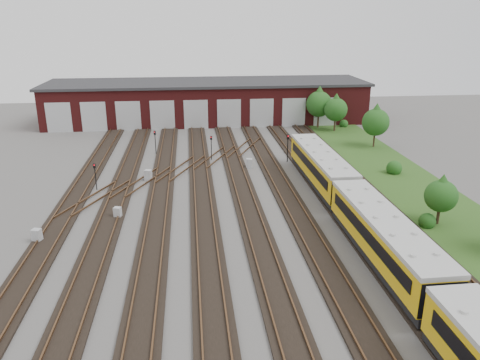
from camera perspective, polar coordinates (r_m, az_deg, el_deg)
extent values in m
plane|color=#494644|center=(39.60, -1.41, -4.92)|extent=(120.00, 120.00, 0.00)
cube|color=black|center=(40.97, -21.41, -5.34)|extent=(2.40, 70.00, 0.18)
cube|color=brown|center=(41.11, -22.40, -5.14)|extent=(0.10, 70.00, 0.15)
cube|color=brown|center=(40.72, -20.46, -5.12)|extent=(0.10, 70.00, 0.15)
cube|color=black|center=(40.08, -15.87, -5.26)|extent=(2.40, 70.00, 0.18)
cube|color=brown|center=(40.15, -16.90, -5.06)|extent=(0.10, 70.00, 0.15)
cube|color=brown|center=(39.89, -14.87, -5.02)|extent=(0.10, 70.00, 0.15)
cube|color=black|center=(39.57, -10.14, -5.11)|extent=(2.40, 70.00, 0.18)
cube|color=brown|center=(39.57, -11.19, -4.93)|extent=(0.10, 70.00, 0.15)
cube|color=brown|center=(39.45, -9.11, -4.87)|extent=(0.10, 70.00, 0.15)
cube|color=black|center=(39.46, -4.32, -4.92)|extent=(2.40, 70.00, 0.18)
cube|color=brown|center=(39.38, -5.37, -4.74)|extent=(0.10, 70.00, 0.15)
cube|color=brown|center=(39.42, -3.28, -4.66)|extent=(0.10, 70.00, 0.15)
cube|color=black|center=(39.76, 1.47, -4.67)|extent=(2.40, 70.00, 0.18)
cube|color=brown|center=(39.61, 0.44, -4.50)|extent=(0.10, 70.00, 0.15)
cube|color=brown|center=(39.79, 2.50, -4.41)|extent=(0.10, 70.00, 0.15)
cube|color=black|center=(40.45, 7.11, -4.39)|extent=(2.40, 70.00, 0.18)
cube|color=brown|center=(40.23, 6.12, -4.23)|extent=(0.10, 70.00, 0.15)
cube|color=brown|center=(40.55, 8.11, -4.12)|extent=(0.10, 70.00, 0.15)
cube|color=black|center=(41.52, 12.51, -4.08)|extent=(2.40, 70.00, 0.18)
cube|color=brown|center=(41.23, 11.58, -3.92)|extent=(0.10, 70.00, 0.15)
cube|color=brown|center=(41.68, 13.46, -3.81)|extent=(0.10, 70.00, 0.15)
cube|color=black|center=(42.93, 17.59, -3.75)|extent=(2.40, 70.00, 0.18)
cube|color=brown|center=(42.59, 16.72, -3.60)|extent=(0.10, 70.00, 0.15)
cube|color=brown|center=(43.16, 18.49, -3.49)|extent=(0.10, 70.00, 0.15)
cube|color=brown|center=(48.95, -11.80, -0.16)|extent=(5.40, 9.62, 0.15)
cube|color=brown|center=(52.49, -7.08, 1.46)|extent=(5.40, 9.62, 0.15)
cube|color=brown|center=(56.37, -2.97, 2.85)|extent=(5.40, 9.62, 0.15)
cube|color=brown|center=(45.83, -17.21, -2.00)|extent=(5.40, 9.62, 0.15)
cube|color=brown|center=(60.54, 0.59, 4.05)|extent=(5.40, 9.62, 0.15)
cube|color=#541515|center=(77.17, -3.99, 9.46)|extent=(50.00, 12.00, 6.00)
cube|color=#2A292C|center=(76.69, -4.05, 11.77)|extent=(51.00, 12.50, 0.40)
cube|color=#AFB1B4|center=(73.85, -21.22, 7.11)|extent=(3.60, 0.12, 4.40)
cube|color=#AFB1B4|center=(72.72, -17.38, 7.36)|extent=(3.60, 0.12, 4.40)
cube|color=#AFB1B4|center=(71.92, -13.45, 7.59)|extent=(3.60, 0.12, 4.40)
cube|color=#AFB1B4|center=(71.46, -9.43, 7.78)|extent=(3.60, 0.12, 4.40)
cube|color=#AFB1B4|center=(71.35, -5.39, 7.94)|extent=(3.60, 0.12, 4.40)
cube|color=#AFB1B4|center=(71.59, -1.35, 8.06)|extent=(3.60, 0.12, 4.40)
cube|color=#AFB1B4|center=(72.18, 2.65, 8.14)|extent=(3.60, 0.12, 4.40)
cube|color=#AFB1B4|center=(73.10, 6.57, 8.18)|extent=(3.60, 0.12, 4.40)
cube|color=#AFB1B4|center=(74.35, 10.37, 8.18)|extent=(3.60, 0.12, 4.40)
cube|color=#234517|center=(53.47, 18.35, 0.67)|extent=(8.00, 55.00, 0.05)
cube|color=black|center=(34.27, 16.95, -8.74)|extent=(2.46, 15.28, 0.61)
cube|color=gold|center=(33.64, 17.18, -6.60)|extent=(2.77, 15.28, 2.24)
cube|color=#B4B5B0|center=(33.12, 17.40, -4.62)|extent=(2.87, 15.28, 0.31)
cube|color=black|center=(33.03, 15.08, -6.39)|extent=(0.17, 13.43, 0.86)
cube|color=black|center=(34.09, 19.31, -6.02)|extent=(0.17, 13.43, 0.86)
cube|color=black|center=(48.10, 9.75, 0.11)|extent=(2.46, 15.28, 0.61)
cube|color=gold|center=(47.65, 9.84, 1.72)|extent=(2.77, 15.28, 2.24)
cube|color=#B4B5B0|center=(47.28, 9.93, 3.19)|extent=(2.87, 15.28, 0.31)
cube|color=black|center=(47.22, 8.30, 1.97)|extent=(0.17, 13.43, 0.86)
cube|color=black|center=(47.97, 11.40, 2.06)|extent=(0.17, 13.43, 0.86)
cylinder|color=black|center=(48.14, -17.18, 0.13)|extent=(0.09, 0.09, 2.24)
cube|color=black|center=(47.73, -17.34, 1.66)|extent=(0.24, 0.16, 0.46)
sphere|color=red|center=(47.62, -17.37, 1.73)|extent=(0.11, 0.11, 0.11)
cylinder|color=black|center=(59.09, -10.27, 4.31)|extent=(0.09, 0.09, 2.44)
cube|color=black|center=(58.73, -10.35, 5.68)|extent=(0.26, 0.20, 0.46)
sphere|color=red|center=(58.62, -10.36, 5.74)|extent=(0.11, 0.11, 0.11)
cylinder|color=black|center=(55.78, -3.51, 3.70)|extent=(0.09, 0.09, 2.46)
cube|color=black|center=(55.40, -3.54, 5.15)|extent=(0.25, 0.18, 0.44)
sphere|color=red|center=(55.30, -3.53, 5.21)|extent=(0.11, 0.11, 0.11)
cylinder|color=black|center=(55.12, 5.81, 3.59)|extent=(0.11, 0.11, 2.74)
cube|color=black|center=(54.69, 5.87, 5.25)|extent=(0.28, 0.17, 0.56)
sphere|color=red|center=(54.56, 5.90, 5.34)|extent=(0.13, 0.13, 0.13)
cube|color=#A9ABAF|center=(38.89, -23.52, -6.25)|extent=(0.78, 0.72, 1.08)
cube|color=#A9ABAF|center=(49.69, -11.13, 0.57)|extent=(0.83, 0.76, 1.14)
cube|color=#A9ABAF|center=(41.12, -14.69, -3.89)|extent=(0.71, 0.65, 0.99)
cube|color=#A9ABAF|center=(52.70, 1.13, 2.02)|extent=(0.76, 0.67, 1.11)
cube|color=#A9ABAF|center=(58.72, 10.63, 3.42)|extent=(0.68, 0.63, 0.90)
cylinder|color=#382519|center=(73.09, 9.49, 7.07)|extent=(0.27, 0.27, 1.99)
sphere|color=#1C4614|center=(72.58, 9.61, 9.12)|extent=(3.87, 3.87, 3.87)
cone|color=#1C4614|center=(72.35, 9.67, 10.19)|extent=(3.32, 3.32, 2.77)
cylinder|color=#382519|center=(71.40, 11.47, 6.56)|extent=(0.25, 0.25, 1.75)
sphere|color=#1C4614|center=(70.93, 11.59, 8.40)|extent=(3.41, 3.41, 3.41)
cone|color=#1C4614|center=(70.72, 11.66, 9.37)|extent=(2.92, 2.92, 2.44)
cylinder|color=#382519|center=(63.75, 16.01, 4.68)|extent=(0.22, 0.22, 1.80)
sphere|color=#1C4614|center=(63.22, 16.21, 6.78)|extent=(3.49, 3.49, 3.49)
cone|color=#1C4614|center=(62.97, 16.32, 7.88)|extent=(2.99, 2.99, 2.50)
cylinder|color=#382519|center=(41.94, 22.98, -4.11)|extent=(0.25, 0.25, 1.36)
sphere|color=#1C4614|center=(41.30, 23.31, -1.80)|extent=(2.64, 2.64, 2.64)
cone|color=#1C4614|center=(41.00, 23.49, -0.57)|extent=(2.26, 2.26, 1.89)
sphere|color=#1C4614|center=(41.09, 21.89, -4.43)|extent=(1.37, 1.37, 1.37)
sphere|color=#1C4614|center=(53.57, 18.30, 1.63)|extent=(1.68, 1.68, 1.68)
sphere|color=#1C4614|center=(74.49, 12.55, 6.84)|extent=(1.33, 1.33, 1.33)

